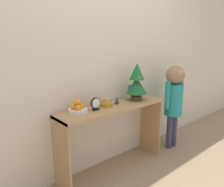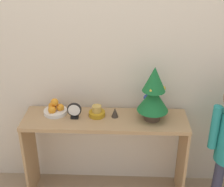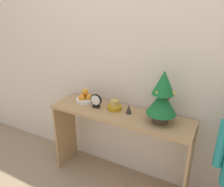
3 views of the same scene
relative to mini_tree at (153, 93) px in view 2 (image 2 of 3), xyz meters
name	(u,v)px [view 2 (image 2 of 3)]	position (x,y,z in m)	size (l,w,h in m)	color
back_wall	(106,44)	(-0.36, 0.21, 0.31)	(7.00, 0.05, 2.50)	beige
console_table	(105,136)	(-0.36, -0.01, -0.38)	(1.26, 0.34, 0.73)	tan
mini_tree	(153,93)	(0.00, 0.00, 0.00)	(0.23, 0.23, 0.42)	#4C3828
fruit_bowl	(55,109)	(-0.75, 0.05, -0.18)	(0.18, 0.18, 0.13)	silver
singing_bowl	(97,112)	(-0.42, 0.03, -0.18)	(0.13, 0.13, 0.09)	#B78419
desk_clock	(74,111)	(-0.59, -0.01, -0.15)	(0.11, 0.04, 0.13)	black
figurine	(115,112)	(-0.28, 0.02, -0.18)	(0.05, 0.05, 0.08)	#382D23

